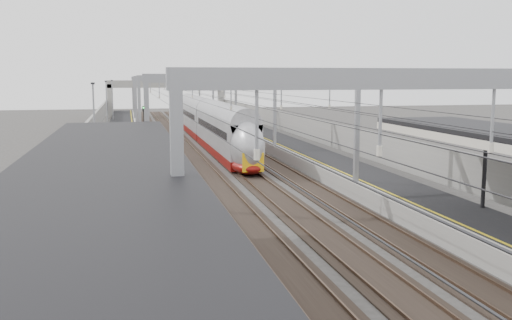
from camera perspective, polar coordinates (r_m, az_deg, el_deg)
name	(u,v)px	position (r m, az deg, el deg)	size (l,w,h in m)	color
platform_left	(122,150)	(55.92, -13.26, 0.94)	(4.00, 120.00, 1.00)	black
platform_right	(283,146)	(57.97, 2.76, 1.41)	(4.00, 120.00, 1.00)	black
tracks	(205,153)	(56.45, -5.10, 0.74)	(11.40, 140.00, 0.20)	black
overhead_line	(196,89)	(62.55, -5.98, 7.05)	(13.00, 140.00, 6.60)	gray
canopy_left	(99,178)	(13.69, -15.40, -1.70)	(4.40, 30.00, 4.24)	black
overbridge	(167,89)	(110.75, -8.94, 7.06)	(22.00, 2.20, 6.90)	gray
wall_left	(87,140)	(55.92, -16.58, 1.96)	(0.30, 120.00, 3.20)	gray
wall_right	(314,135)	(58.78, 5.77, 2.55)	(0.30, 120.00, 3.20)	gray
train	(211,127)	(62.71, -4.54, 3.28)	(2.55, 46.50, 4.04)	maroon
signal_green	(144,114)	(80.91, -11.17, 4.56)	(0.32, 0.32, 3.48)	black
signal_red_near	(208,115)	(76.93, -4.79, 4.50)	(0.32, 0.32, 3.48)	black
signal_red_far	(221,114)	(79.85, -3.48, 4.65)	(0.32, 0.32, 3.48)	black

